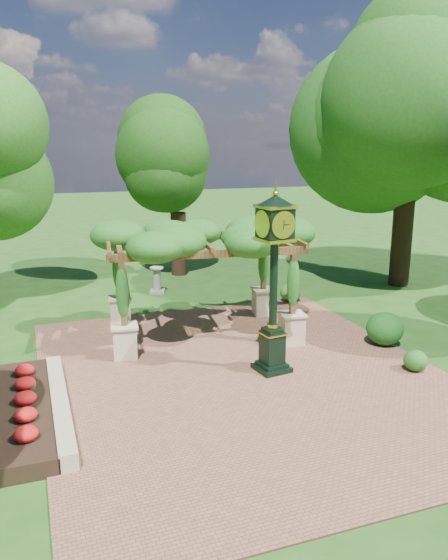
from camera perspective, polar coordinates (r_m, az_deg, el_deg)
name	(u,v)px	position (r m, az deg, el deg)	size (l,w,h in m)	color
ground	(259,391)	(13.50, 3.70, -11.54)	(120.00, 120.00, 0.00)	#1E4714
brick_plaza	(244,375)	(14.33, 2.08, -9.86)	(10.00, 12.00, 0.04)	brown
border_wall	(60,405)	(12.92, -16.77, -12.38)	(0.35, 5.00, 0.40)	#C6B793
flower_bed	(17,412)	(12.93, -20.83, -12.79)	(1.50, 5.00, 0.36)	red
pedestal_clock	(274,268)	(13.75, 5.25, 1.27)	(1.04, 1.04, 4.68)	black
pergola	(201,242)	(16.53, -2.43, 3.94)	(6.07, 4.23, 3.58)	beige
sundial	(157,282)	(22.09, -7.01, -0.17)	(0.73, 0.73, 1.06)	gray
shrub_front	(416,361)	(15.27, 19.38, -7.94)	(0.62, 0.62, 0.56)	#225C1A
shrub_mid	(385,329)	(16.85, 16.46, -4.89)	(1.08, 1.08, 0.98)	#185317
shrub_back	(290,292)	(20.75, 6.95, -1.30)	(0.78, 0.78, 0.70)	#356C1F
tree_north	(177,163)	(24.63, -4.92, 12.10)	(3.88, 3.88, 7.38)	#311D13
tree_east_far	(413,94)	(23.88, 19.16, 17.85)	(6.43, 6.43, 11.24)	black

